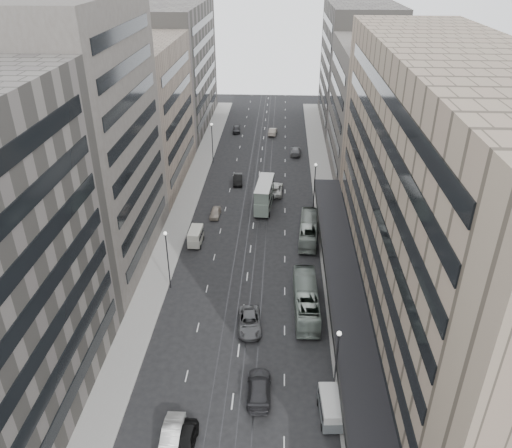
% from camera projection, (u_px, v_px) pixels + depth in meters
% --- Properties ---
extents(ground, '(220.00, 220.00, 0.00)m').
position_uv_depth(ground, '(238.00, 357.00, 53.37)').
color(ground, black).
rests_on(ground, ground).
extents(sidewalk_right, '(4.00, 125.00, 0.15)m').
position_uv_depth(sidewalk_right, '(326.00, 203.00, 85.57)').
color(sidewalk_right, gray).
rests_on(sidewalk_right, ground).
extents(sidewalk_left, '(4.00, 125.00, 0.15)m').
position_uv_depth(sidewalk_left, '(187.00, 200.00, 86.68)').
color(sidewalk_left, gray).
rests_on(sidewalk_left, ground).
extents(department_store, '(19.20, 60.00, 30.00)m').
position_uv_depth(department_store, '(446.00, 203.00, 52.16)').
color(department_store, gray).
rests_on(department_store, ground).
extents(building_right_mid, '(15.00, 28.00, 24.00)m').
position_uv_depth(building_right_mid, '(376.00, 112.00, 92.06)').
color(building_right_mid, '#4C4842').
rests_on(building_right_mid, ground).
extents(building_right_far, '(15.00, 32.00, 28.00)m').
position_uv_depth(building_right_far, '(357.00, 67.00, 117.32)').
color(building_right_far, '#615D57').
rests_on(building_right_far, ground).
extents(building_left_b, '(15.00, 26.00, 34.00)m').
position_uv_depth(building_left_b, '(78.00, 142.00, 62.76)').
color(building_left_b, '#4C4842').
rests_on(building_left_b, ground).
extents(building_left_c, '(15.00, 28.00, 25.00)m').
position_uv_depth(building_left_c, '(138.00, 115.00, 88.54)').
color(building_left_c, slate).
rests_on(building_left_c, ground).
extents(building_left_d, '(15.00, 38.00, 28.00)m').
position_uv_depth(building_left_d, '(174.00, 68.00, 116.67)').
color(building_left_d, '#615D57').
rests_on(building_left_d, ground).
extents(lamp_right_near, '(0.44, 0.44, 8.32)m').
position_uv_depth(lamp_right_near, '(337.00, 358.00, 46.04)').
color(lamp_right_near, '#262628').
rests_on(lamp_right_near, ground).
extents(lamp_right_far, '(0.44, 0.44, 8.32)m').
position_uv_depth(lamp_right_far, '(315.00, 181.00, 81.02)').
color(lamp_right_far, '#262628').
rests_on(lamp_right_far, ground).
extents(lamp_left_near, '(0.44, 0.44, 8.32)m').
position_uv_depth(lamp_left_near, '(167.00, 253.00, 61.80)').
color(lamp_left_near, '#262628').
rests_on(lamp_left_near, ground).
extents(lamp_left_far, '(0.44, 0.44, 8.32)m').
position_uv_depth(lamp_left_far, '(212.00, 138.00, 99.39)').
color(lamp_left_far, '#262628').
rests_on(lamp_left_far, ground).
extents(bus_near, '(2.90, 11.50, 3.19)m').
position_uv_depth(bus_near, '(306.00, 299.00, 59.57)').
color(bus_near, gray).
rests_on(bus_near, ground).
extents(bus_far, '(3.27, 10.80, 2.96)m').
position_uv_depth(bus_far, '(308.00, 230.00, 74.63)').
color(bus_far, gray).
rests_on(bus_far, ground).
extents(double_decker, '(3.24, 8.76, 4.70)m').
position_uv_depth(double_decker, '(264.00, 194.00, 82.86)').
color(double_decker, slate).
rests_on(double_decker, ground).
extents(vw_microbus, '(2.20, 4.40, 2.31)m').
position_uv_depth(vw_microbus, '(330.00, 407.00, 45.91)').
color(vw_microbus, '#53585A').
rests_on(vw_microbus, ground).
extents(panel_van, '(2.03, 3.95, 2.45)m').
position_uv_depth(panel_van, '(196.00, 236.00, 73.19)').
color(panel_van, '#B4B1A2').
rests_on(panel_van, ground).
extents(sedan_0, '(1.90, 4.33, 1.45)m').
position_uv_depth(sedan_0, '(186.00, 440.00, 43.51)').
color(sedan_0, black).
rests_on(sedan_0, ground).
extents(sedan_1, '(1.70, 4.85, 1.60)m').
position_uv_depth(sedan_1, '(172.00, 436.00, 43.77)').
color(sedan_1, '#B6B5B1').
rests_on(sedan_1, ground).
extents(sedan_2, '(3.12, 5.83, 1.56)m').
position_uv_depth(sedan_2, '(249.00, 322.00, 57.18)').
color(sedan_2, '#5B5C5E').
rests_on(sedan_2, ground).
extents(sedan_3, '(2.51, 5.84, 1.68)m').
position_uv_depth(sedan_3, '(259.00, 388.00, 48.49)').
color(sedan_3, '#272729').
rests_on(sedan_3, ground).
extents(sedan_4, '(1.66, 3.95, 1.33)m').
position_uv_depth(sedan_4, '(215.00, 213.00, 81.16)').
color(sedan_4, '#B4A595').
rests_on(sedan_4, ground).
extents(sedan_5, '(2.08, 4.92, 1.58)m').
position_uv_depth(sedan_5, '(238.00, 179.00, 92.69)').
color(sedan_5, black).
rests_on(sedan_5, ground).
extents(sedan_6, '(3.08, 6.19, 1.68)m').
position_uv_depth(sedan_6, '(275.00, 189.00, 88.85)').
color(sedan_6, silver).
rests_on(sedan_6, ground).
extents(sedan_7, '(2.44, 5.36, 1.52)m').
position_uv_depth(sedan_7, '(296.00, 151.00, 105.72)').
color(sedan_7, slate).
rests_on(sedan_7, ground).
extents(sedan_8, '(2.05, 4.48, 1.49)m').
position_uv_depth(sedan_8, '(237.00, 129.00, 118.61)').
color(sedan_8, '#292A2C').
rests_on(sedan_8, ground).
extents(sedan_9, '(2.10, 4.85, 1.55)m').
position_uv_depth(sedan_9, '(273.00, 131.00, 117.06)').
color(sedan_9, '#A69989').
rests_on(sedan_9, ground).
extents(pedestrian, '(0.76, 0.68, 1.76)m').
position_uv_depth(pedestrian, '(367.00, 420.00, 44.97)').
color(pedestrian, black).
rests_on(pedestrian, sidewalk_right).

